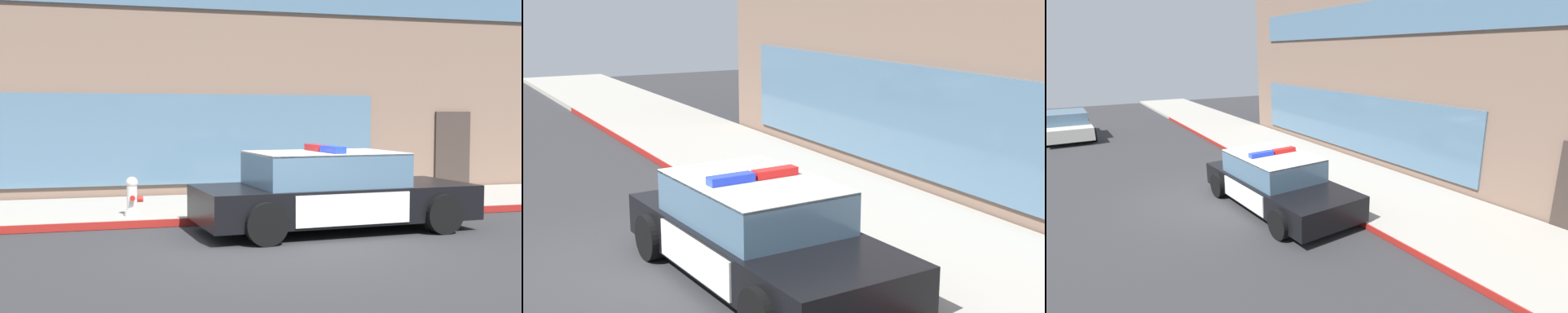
{
  "view_description": "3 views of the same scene",
  "coord_description": "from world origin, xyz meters",
  "views": [
    {
      "loc": [
        -2.78,
        -9.49,
        2.03
      ],
      "look_at": [
        0.3,
        1.86,
        1.27
      ],
      "focal_mm": 45.41,
      "sensor_mm": 36.0,
      "label": 1
    },
    {
      "loc": [
        9.87,
        -2.98,
        3.85
      ],
      "look_at": [
        -0.67,
        2.75,
        1.16
      ],
      "focal_mm": 50.76,
      "sensor_mm": 36.0,
      "label": 2
    },
    {
      "loc": [
        9.88,
        -3.25,
        3.92
      ],
      "look_at": [
        0.5,
        2.78,
        0.93
      ],
      "focal_mm": 26.54,
      "sensor_mm": 36.0,
      "label": 3
    }
  ],
  "objects": [
    {
      "name": "sidewalk",
      "position": [
        0.0,
        4.05,
        0.07
      ],
      "size": [
        48.0,
        3.49,
        0.15
      ],
      "primitive_type": "cube",
      "color": "#A39E93",
      "rests_on": "ground"
    },
    {
      "name": "fire_hydrant",
      "position": [
        -1.91,
        2.83,
        0.5
      ],
      "size": [
        0.34,
        0.39,
        0.73
      ],
      "color": "silver",
      "rests_on": "sidewalk"
    },
    {
      "name": "curb_red_paint",
      "position": [
        0.0,
        2.29,
        0.08
      ],
      "size": [
        28.8,
        0.04,
        0.14
      ],
      "primitive_type": "cube",
      "color": "maroon",
      "rests_on": "ground"
    },
    {
      "name": "car_far_lane",
      "position": [
        -11.34,
        -3.1,
        0.63
      ],
      "size": [
        4.36,
        2.16,
        1.29
      ],
      "rotation": [
        0.0,
        0.0,
        3.16
      ],
      "color": "silver",
      "rests_on": "ground"
    },
    {
      "name": "ground",
      "position": [
        0.0,
        0.0,
        0.0
      ],
      "size": [
        48.0,
        48.0,
        0.0
      ],
      "primitive_type": "plane",
      "color": "#303033"
    },
    {
      "name": "storefront_building",
      "position": [
        0.7,
        10.86,
        3.49
      ],
      "size": [
        19.55,
        10.13,
        6.98
      ],
      "color": "#7A6051",
      "rests_on": "ground"
    },
    {
      "name": "police_cruiser",
      "position": [
        1.4,
        1.23,
        0.68
      ],
      "size": [
        4.94,
        2.35,
        1.49
      ],
      "rotation": [
        0.0,
        0.0,
        0.06
      ],
      "color": "black",
      "rests_on": "ground"
    }
  ]
}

